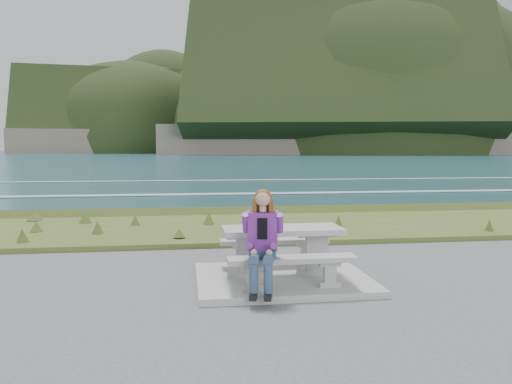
# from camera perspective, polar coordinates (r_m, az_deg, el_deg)

# --- Properties ---
(concrete_slab) EXTENTS (2.60, 2.10, 0.10)m
(concrete_slab) POSITION_cam_1_polar(r_m,az_deg,el_deg) (7.75, 3.02, -9.90)
(concrete_slab) COLOR #A2A39D
(concrete_slab) RESTS_ON ground
(picnic_table) EXTENTS (1.80, 0.75, 0.75)m
(picnic_table) POSITION_cam_1_polar(r_m,az_deg,el_deg) (7.61, 3.04, -5.29)
(picnic_table) COLOR #A2A39D
(picnic_table) RESTS_ON concrete_slab
(bench_landward) EXTENTS (1.80, 0.35, 0.45)m
(bench_landward) POSITION_cam_1_polar(r_m,az_deg,el_deg) (6.99, 4.15, -8.19)
(bench_landward) COLOR #A2A39D
(bench_landward) RESTS_ON concrete_slab
(bench_seaward) EXTENTS (1.80, 0.35, 0.45)m
(bench_seaward) POSITION_cam_1_polar(r_m,az_deg,el_deg) (8.33, 2.10, -6.02)
(bench_seaward) COLOR #A2A39D
(bench_seaward) RESTS_ON concrete_slab
(grass_verge) EXTENTS (160.00, 4.50, 0.22)m
(grass_verge) POSITION_cam_1_polar(r_m,az_deg,el_deg) (12.60, -1.38, -4.33)
(grass_verge) COLOR #3E4F1D
(grass_verge) RESTS_ON ground
(shore_drop) EXTENTS (160.00, 0.80, 2.20)m
(shore_drop) POSITION_cam_1_polar(r_m,az_deg,el_deg) (15.45, -2.64, -2.60)
(shore_drop) COLOR #716654
(shore_drop) RESTS_ON ground
(ocean) EXTENTS (1600.00, 1600.00, 0.09)m
(ocean) POSITION_cam_1_polar(r_m,az_deg,el_deg) (32.69, -5.51, -1.67)
(ocean) COLOR #1D4753
(ocean) RESTS_ON ground
(headland_range) EXTENTS (729.83, 363.95, 206.29)m
(headland_range) POSITION_cam_1_polar(r_m,az_deg,el_deg) (448.73, 17.28, 5.78)
(headland_range) COLOR #716654
(headland_range) RESTS_ON ground
(seated_woman) EXTENTS (0.52, 0.75, 1.39)m
(seated_woman) POSITION_cam_1_polar(r_m,az_deg,el_deg) (6.75, 0.71, -7.22)
(seated_woman) COLOR navy
(seated_woman) RESTS_ON concrete_slab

